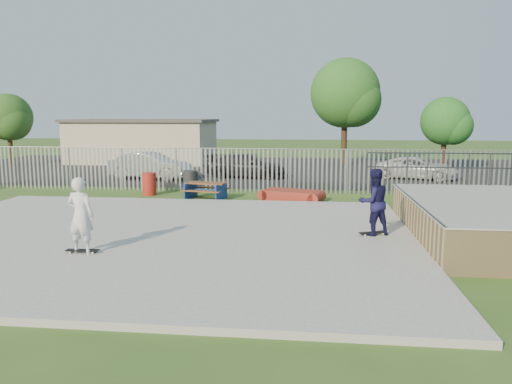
# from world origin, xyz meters

# --- Properties ---
(ground) EXTENTS (120.00, 120.00, 0.00)m
(ground) POSITION_xyz_m (0.00, 0.00, 0.00)
(ground) COLOR #335A1F
(ground) RESTS_ON ground
(concrete_slab) EXTENTS (15.00, 12.00, 0.15)m
(concrete_slab) POSITION_xyz_m (0.00, 0.00, 0.07)
(concrete_slab) COLOR gray
(concrete_slab) RESTS_ON ground
(quarter_pipe) EXTENTS (5.50, 7.05, 2.19)m
(quarter_pipe) POSITION_xyz_m (9.50, 1.04, 0.56)
(quarter_pipe) COLOR tan
(quarter_pipe) RESTS_ON ground
(fence) EXTENTS (26.04, 16.02, 2.00)m
(fence) POSITION_xyz_m (1.00, 4.59, 1.00)
(fence) COLOR gray
(fence) RESTS_ON ground
(picnic_table) EXTENTS (1.88, 1.64, 0.70)m
(picnic_table) POSITION_xyz_m (0.21, 6.98, 0.36)
(picnic_table) COLOR brown
(picnic_table) RESTS_ON ground
(funbox) EXTENTS (2.42, 1.73, 0.44)m
(funbox) POSITION_xyz_m (3.81, 6.93, 0.22)
(funbox) COLOR maroon
(funbox) RESTS_ON ground
(trash_bin_red) EXTENTS (0.60, 0.60, 1.00)m
(trash_bin_red) POSITION_xyz_m (-2.48, 7.70, 0.50)
(trash_bin_red) COLOR maroon
(trash_bin_red) RESTS_ON ground
(trash_bin_grey) EXTENTS (0.61, 0.61, 1.02)m
(trash_bin_grey) POSITION_xyz_m (-0.86, 8.57, 0.51)
(trash_bin_grey) COLOR #242426
(trash_bin_grey) RESTS_ON ground
(parking_lot) EXTENTS (40.00, 18.00, 0.02)m
(parking_lot) POSITION_xyz_m (0.00, 19.00, 0.01)
(parking_lot) COLOR black
(parking_lot) RESTS_ON ground
(car_silver) EXTENTS (4.65, 2.18, 1.48)m
(car_silver) POSITION_xyz_m (-4.19, 13.00, 0.76)
(car_silver) COLOR silver
(car_silver) RESTS_ON parking_lot
(car_dark) EXTENTS (4.65, 2.24, 1.31)m
(car_dark) POSITION_xyz_m (0.94, 14.30, 0.67)
(car_dark) COLOR black
(car_dark) RESTS_ON parking_lot
(car_white) EXTENTS (4.72, 3.23, 1.20)m
(car_white) POSITION_xyz_m (10.38, 14.74, 0.62)
(car_white) COLOR silver
(car_white) RESTS_ON parking_lot
(building) EXTENTS (10.40, 6.40, 3.20)m
(building) POSITION_xyz_m (-8.00, 23.00, 1.61)
(building) COLOR beige
(building) RESTS_ON ground
(tree_left) EXTENTS (3.23, 3.23, 4.98)m
(tree_left) POSITION_xyz_m (-16.31, 19.30, 3.35)
(tree_left) COLOR #45321B
(tree_left) RESTS_ON ground
(tree_mid) EXTENTS (4.81, 4.81, 7.42)m
(tree_mid) POSITION_xyz_m (6.83, 22.31, 5.00)
(tree_mid) COLOR #3D2B18
(tree_mid) RESTS_ON ground
(tree_right) EXTENTS (3.00, 3.00, 4.63)m
(tree_right) POSITION_xyz_m (12.86, 19.24, 3.11)
(tree_right) COLOR #392317
(tree_right) RESTS_ON ground
(skateboard_a) EXTENTS (0.81, 0.50, 0.08)m
(skateboard_a) POSITION_xyz_m (6.36, 0.63, 0.19)
(skateboard_a) COLOR black
(skateboard_a) RESTS_ON concrete_slab
(skateboard_b) EXTENTS (0.81, 0.26, 0.08)m
(skateboard_b) POSITION_xyz_m (-0.92, -2.08, 0.19)
(skateboard_b) COLOR black
(skateboard_b) RESTS_ON concrete_slab
(skater_navy) EXTENTS (1.11, 1.01, 1.87)m
(skater_navy) POSITION_xyz_m (6.36, 0.63, 1.09)
(skater_navy) COLOR #131238
(skater_navy) RESTS_ON concrete_slab
(skater_white) EXTENTS (0.72, 0.52, 1.87)m
(skater_white) POSITION_xyz_m (-0.92, -2.08, 1.09)
(skater_white) COLOR silver
(skater_white) RESTS_ON concrete_slab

